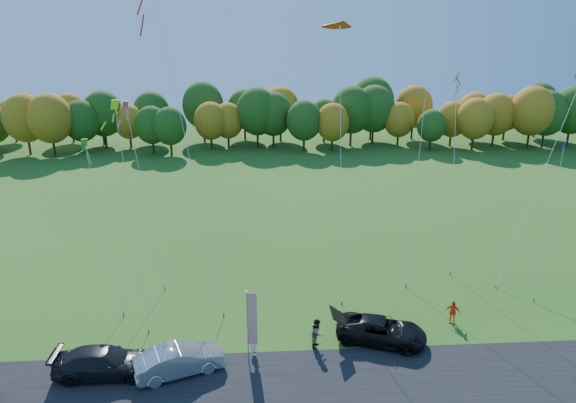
{
  "coord_description": "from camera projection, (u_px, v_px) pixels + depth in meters",
  "views": [
    {
      "loc": [
        -2.13,
        -26.97,
        17.76
      ],
      "look_at": [
        0.0,
        6.0,
        7.0
      ],
      "focal_mm": 32.0,
      "sensor_mm": 36.0,
      "label": 1
    }
  ],
  "objects": [
    {
      "name": "asphalt_strip",
      "position": [
        300.0,
        383.0,
        27.42
      ],
      "size": [
        90.0,
        6.0,
        0.01
      ],
      "primitive_type": "cube",
      "color": "black",
      "rests_on": "ground"
    },
    {
      "name": "kite_parafoil_orange",
      "position": [
        425.0,
        94.0,
        40.14
      ],
      "size": [
        6.65,
        13.64,
        27.0
      ],
      "color": "#4C3F33",
      "rests_on": "ground"
    },
    {
      "name": "tree_line",
      "position": [
        269.0,
        149.0,
        83.4
      ],
      "size": [
        116.0,
        12.0,
        10.0
      ],
      "primitive_type": null,
      "color": "#1E4711",
      "rests_on": "ground"
    },
    {
      "name": "silver_sedan",
      "position": [
        179.0,
        360.0,
        28.08
      ],
      "size": [
        5.19,
        3.3,
        1.61
      ],
      "primitive_type": "imported",
      "rotation": [
        0.0,
        0.0,
        1.92
      ],
      "color": "silver",
      "rests_on": "ground"
    },
    {
      "name": "kite_diamond_green",
      "position": [
        104.0,
        227.0,
        33.96
      ],
      "size": [
        2.88,
        4.15,
        11.5
      ],
      "color": "#4C3F33",
      "rests_on": "ground"
    },
    {
      "name": "dark_truck_a",
      "position": [
        104.0,
        362.0,
        27.91
      ],
      "size": [
        5.41,
        2.21,
        1.57
      ],
      "primitive_type": "imported",
      "rotation": [
        0.0,
        0.0,
        1.57
      ],
      "color": "black",
      "rests_on": "ground"
    },
    {
      "name": "person_tailgate_a",
      "position": [
        254.0,
        340.0,
        29.73
      ],
      "size": [
        0.47,
        0.67,
        1.77
      ],
      "primitive_type": "imported",
      "rotation": [
        0.0,
        0.0,
        1.64
      ],
      "color": "white",
      "rests_on": "ground"
    },
    {
      "name": "kite_diamond_pink",
      "position": [
        144.0,
        194.0,
        38.38
      ],
      "size": [
        3.61,
        6.7,
        13.25
      ],
      "color": "#4C3F33",
      "rests_on": "ground"
    },
    {
      "name": "ground",
      "position": [
        294.0,
        341.0,
        31.22
      ],
      "size": [
        160.0,
        160.0,
        0.0
      ],
      "primitive_type": "plane",
      "color": "#295416"
    },
    {
      "name": "person_east",
      "position": [
        453.0,
        312.0,
        33.0
      ],
      "size": [
        0.98,
        0.77,
        1.56
      ],
      "primitive_type": "imported",
      "rotation": [
        0.0,
        0.0,
        -0.49
      ],
      "color": "#F24B16",
      "rests_on": "ground"
    },
    {
      "name": "person_tailgate_b",
      "position": [
        317.0,
        333.0,
        30.43
      ],
      "size": [
        0.95,
        1.06,
        1.81
      ],
      "primitive_type": "imported",
      "rotation": [
        0.0,
        0.0,
        1.22
      ],
      "color": "gray",
      "rests_on": "ground"
    },
    {
      "name": "kite_delta_blue",
      "position": [
        184.0,
        133.0,
        35.16
      ],
      "size": [
        6.74,
        11.34,
        23.79
      ],
      "color": "#4C3F33",
      "rests_on": "ground"
    },
    {
      "name": "black_suv",
      "position": [
        381.0,
        330.0,
        30.98
      ],
      "size": [
        5.9,
        4.12,
        1.5
      ],
      "primitive_type": "imported",
      "rotation": [
        0.0,
        0.0,
        1.23
      ],
      "color": "black",
      "rests_on": "ground"
    },
    {
      "name": "feather_flag",
      "position": [
        251.0,
        318.0,
        28.7
      ],
      "size": [
        0.57,
        0.09,
        4.33
      ],
      "color": "#999999",
      "rests_on": "ground"
    },
    {
      "name": "kite_diamond_blue_low",
      "position": [
        549.0,
        220.0,
        36.65
      ],
      "size": [
        3.85,
        5.25,
        10.69
      ],
      "color": "#4C3F33",
      "rests_on": "ground"
    },
    {
      "name": "kite_delta_red",
      "position": [
        341.0,
        142.0,
        37.17
      ],
      "size": [
        2.67,
        10.41,
        20.01
      ],
      "color": "#4C3F33",
      "rests_on": "ground"
    },
    {
      "name": "kite_parafoil_rainbow",
      "position": [
        541.0,
        179.0,
        38.6
      ],
      "size": [
        9.19,
        6.64,
        15.13
      ],
      "color": "#4C3F33",
      "rests_on": "ground"
    },
    {
      "name": "kite_diamond_yellow",
      "position": [
        131.0,
        213.0,
        33.18
      ],
      "size": [
        3.04,
        7.42,
        13.97
      ],
      "color": "#4C3F33",
      "rests_on": "ground"
    },
    {
      "name": "kite_diamond_white",
      "position": [
        454.0,
        171.0,
        40.67
      ],
      "size": [
        2.13,
        6.98,
        15.25
      ],
      "color": "#4C3F33",
      "rests_on": "ground"
    }
  ]
}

